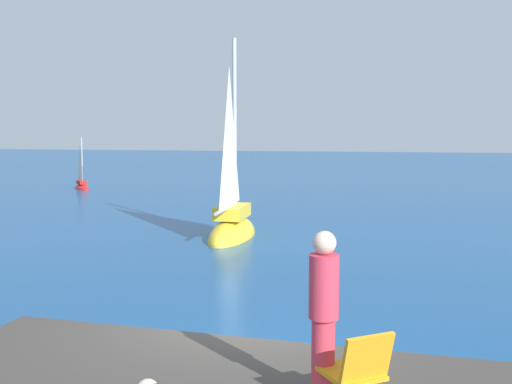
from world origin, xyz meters
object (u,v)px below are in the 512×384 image
sailboat_far (82,186)px  person_standing (324,311)px  beach_chair (357,367)px  sailboat_near (232,226)px

sailboat_far → person_standing: bearing=-14.2°
sailboat_far → person_standing: 31.57m
beach_chair → sailboat_near: bearing=-17.3°
sailboat_near → person_standing: (3.94, -13.77, 1.56)m
beach_chair → sailboat_far: bearing=-3.7°
sailboat_far → beach_chair: 31.91m
sailboat_far → beach_chair: size_ratio=4.15×
sailboat_far → sailboat_near: bearing=-2.8°
sailboat_far → beach_chair: (16.22, -27.45, 1.34)m
sailboat_near → sailboat_far: size_ratio=2.16×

